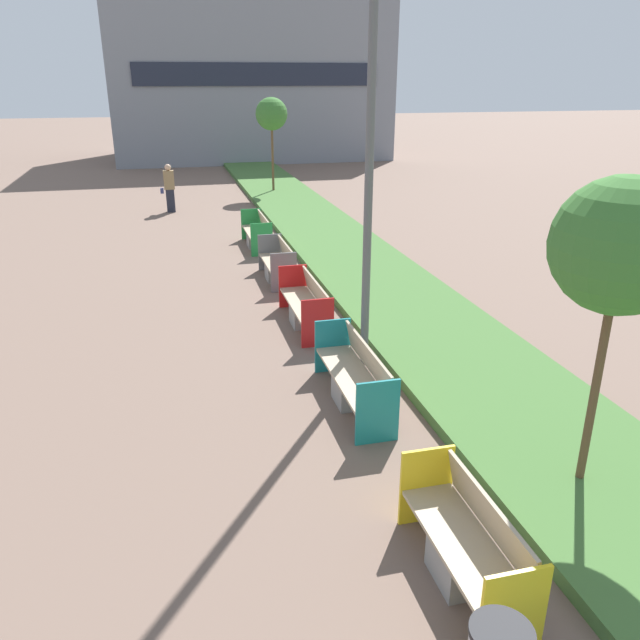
{
  "coord_description": "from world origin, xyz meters",
  "views": [
    {
      "loc": [
        -1.66,
        2.43,
        4.71
      ],
      "look_at": [
        0.9,
        12.66,
        0.6
      ],
      "focal_mm": 35.0,
      "sensor_mm": 36.0,
      "label": 1
    }
  ],
  "objects": [
    {
      "name": "planter_grass_strip",
      "position": [
        3.2,
        12.0,
        0.09
      ],
      "size": [
        2.8,
        120.0,
        0.18
      ],
      "color": "#426B33",
      "rests_on": "ground"
    },
    {
      "name": "sapling_tree_near",
      "position": [
        2.96,
        7.85,
        3.05
      ],
      "size": [
        1.49,
        1.49,
        3.8
      ],
      "color": "brown",
      "rests_on": "ground"
    },
    {
      "name": "pedestrian_walking",
      "position": [
        -1.44,
        26.39,
        0.9
      ],
      "size": [
        0.53,
        0.24,
        1.76
      ],
      "color": "#232633",
      "rests_on": "ground"
    },
    {
      "name": "bench_teal_frame",
      "position": [
        0.94,
        10.61,
        0.38
      ],
      "size": [
        0.65,
        2.37,
        0.94
      ],
      "color": "gray",
      "rests_on": "ground"
    },
    {
      "name": "bench_grey_frame",
      "position": [
        0.94,
        17.1,
        0.36
      ],
      "size": [
        0.65,
        1.92,
        0.94
      ],
      "color": "gray",
      "rests_on": "ground"
    },
    {
      "name": "building_backdrop",
      "position": [
        4.0,
        43.31,
        4.44
      ],
      "size": [
        16.13,
        8.81,
        8.88
      ],
      "color": "gray",
      "rests_on": "ground"
    },
    {
      "name": "bench_green_frame",
      "position": [
        0.94,
        20.45,
        0.37
      ],
      "size": [
        0.65,
        2.13,
        0.94
      ],
      "color": "gray",
      "rests_on": "ground"
    },
    {
      "name": "bench_red_frame",
      "position": [
        0.94,
        13.98,
        0.37
      ],
      "size": [
        0.65,
        2.3,
        0.94
      ],
      "color": "gray",
      "rests_on": "ground"
    },
    {
      "name": "bench_yellow_frame",
      "position": [
        0.94,
        6.84,
        0.36
      ],
      "size": [
        0.65,
        1.9,
        0.94
      ],
      "color": "gray",
      "rests_on": "ground"
    },
    {
      "name": "street_lamp_post",
      "position": [
        1.55,
        12.03,
        4.58
      ],
      "size": [
        0.24,
        0.44,
        8.39
      ],
      "color": "#56595B",
      "rests_on": "ground"
    },
    {
      "name": "sapling_tree_far",
      "position": [
        2.96,
        29.21,
        3.29
      ],
      "size": [
        1.33,
        1.33,
        3.97
      ],
      "color": "brown",
      "rests_on": "ground"
    }
  ]
}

